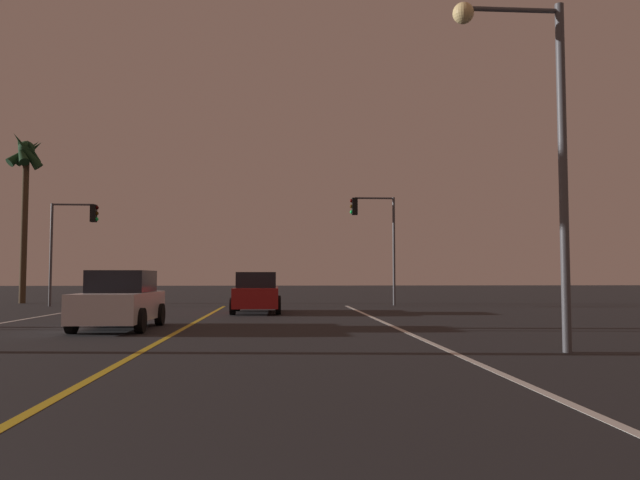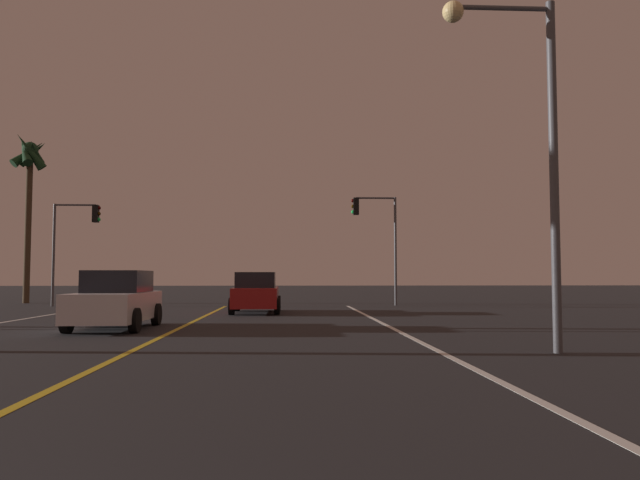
{
  "view_description": "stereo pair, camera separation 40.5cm",
  "coord_description": "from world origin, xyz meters",
  "views": [
    {
      "loc": [
        2.78,
        -1.26,
        1.53
      ],
      "look_at": [
        4.63,
        26.26,
        3.17
      ],
      "focal_mm": 34.29,
      "sensor_mm": 36.0,
      "label": 1
    },
    {
      "loc": [
        3.19,
        -1.26,
        1.53
      ],
      "look_at": [
        4.63,
        26.26,
        3.17
      ],
      "focal_mm": 34.29,
      "sensor_mm": 36.0,
      "label": 2
    }
  ],
  "objects": [
    {
      "name": "palm_tree_left_far",
      "position": [
        -11.76,
        34.52,
        7.74
      ],
      "size": [
        2.17,
        2.12,
        9.8
      ],
      "color": "#473826",
      "rests_on": "ground"
    },
    {
      "name": "lane_edge_right",
      "position": [
        6.27,
        12.15,
        0.0
      ],
      "size": [
        0.16,
        36.3,
        0.01
      ],
      "primitive_type": "cube",
      "color": "silver",
      "rests_on": "ground"
    },
    {
      "name": "street_lamp_right_near",
      "position": [
        8.0,
        10.75,
        4.64
      ],
      "size": [
        2.34,
        0.44,
        7.18
      ],
      "rotation": [
        0.0,
        0.0,
        3.14
      ],
      "color": "#4C4C51",
      "rests_on": "ground"
    },
    {
      "name": "lane_center_divider",
      "position": [
        0.0,
        12.15,
        0.0
      ],
      "size": [
        0.16,
        36.3,
        0.01
      ],
      "primitive_type": "cube",
      "color": "gold",
      "rests_on": "ground"
    },
    {
      "name": "traffic_light_near_left",
      "position": [
        -7.76,
        30.8,
        3.89
      ],
      "size": [
        2.42,
        0.36,
        5.27
      ],
      "color": "#4C4C51",
      "rests_on": "ground"
    },
    {
      "name": "traffic_light_near_right",
      "position": [
        7.8,
        30.8,
        4.2
      ],
      "size": [
        2.42,
        0.36,
        5.74
      ],
      "rotation": [
        0.0,
        0.0,
        3.14
      ],
      "color": "#4C4C51",
      "rests_on": "ground"
    },
    {
      "name": "car_ahead_far",
      "position": [
        1.85,
        24.53,
        0.82
      ],
      "size": [
        2.02,
        4.3,
        1.7
      ],
      "rotation": [
        0.0,
        0.0,
        1.57
      ],
      "color": "black",
      "rests_on": "ground"
    },
    {
      "name": "car_oncoming",
      "position": [
        -1.83,
        16.93,
        0.82
      ],
      "size": [
        2.02,
        4.3,
        1.7
      ],
      "rotation": [
        0.0,
        0.0,
        -1.57
      ],
      "color": "black",
      "rests_on": "ground"
    }
  ]
}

